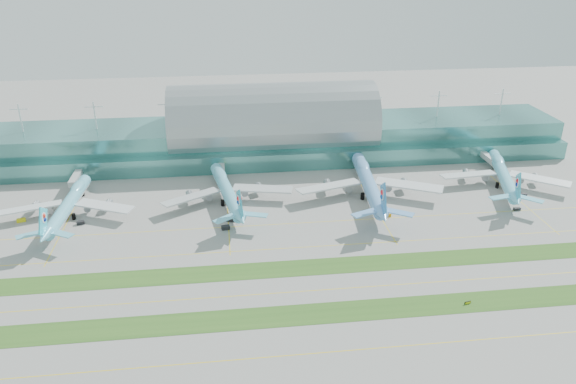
{
  "coord_description": "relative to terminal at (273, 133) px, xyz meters",
  "views": [
    {
      "loc": [
        -29.25,
        -184.96,
        118.21
      ],
      "look_at": [
        0.0,
        55.0,
        9.0
      ],
      "focal_mm": 35.0,
      "sensor_mm": 36.0,
      "label": 1
    }
  ],
  "objects": [
    {
      "name": "grass_strip_near",
      "position": [
        -0.01,
        -156.79,
        -14.19
      ],
      "size": [
        420.0,
        12.0,
        0.08
      ],
      "primitive_type": "cube",
      "color": "#2D591E",
      "rests_on": "ground"
    },
    {
      "name": "taxiline_b",
      "position": [
        -0.01,
        -142.79,
        -14.22
      ],
      "size": [
        420.0,
        0.35,
        0.01
      ],
      "primitive_type": "cube",
      "color": "yellow",
      "rests_on": "ground"
    },
    {
      "name": "grass_strip_far",
      "position": [
        -0.01,
        -126.79,
        -14.19
      ],
      "size": [
        420.0,
        12.0,
        0.08
      ],
      "primitive_type": "cube",
      "color": "#2D591E",
      "rests_on": "ground"
    },
    {
      "name": "gse_d",
      "position": [
        -27.58,
        -83.15,
        -13.46
      ],
      "size": [
        4.52,
        3.14,
        1.54
      ],
      "primitive_type": "cube",
      "rotation": [
        0.0,
        0.0,
        -0.31
      ],
      "color": "black",
      "rests_on": "ground"
    },
    {
      "name": "gse_f",
      "position": [
        45.28,
        -73.05,
        -13.48
      ],
      "size": [
        3.75,
        2.36,
        1.5
      ],
      "primitive_type": "cube",
      "rotation": [
        0.0,
        0.0,
        -0.21
      ],
      "color": "black",
      "rests_on": "ground"
    },
    {
      "name": "gse_h",
      "position": [
        119.64,
        -73.38,
        -13.5
      ],
      "size": [
        3.45,
        2.51,
        1.45
      ],
      "primitive_type": "cube",
      "rotation": [
        0.0,
        0.0,
        -0.33
      ],
      "color": "black",
      "rests_on": "ground"
    },
    {
      "name": "airliner_d",
      "position": [
        115.15,
        -58.67,
        -7.89
      ],
      "size": [
        63.0,
        73.0,
        20.53
      ],
      "rotation": [
        0.0,
        0.0,
        -0.29
      ],
      "color": "#69CBE8",
      "rests_on": "ground"
    },
    {
      "name": "ground",
      "position": [
        -0.01,
        -128.79,
        -14.23
      ],
      "size": [
        700.0,
        700.0,
        0.0
      ],
      "primitive_type": "plane",
      "color": "gray",
      "rests_on": "ground"
    },
    {
      "name": "taxiline_d",
      "position": [
        -0.01,
        -88.79,
        -14.22
      ],
      "size": [
        420.0,
        0.35,
        0.01
      ],
      "primitive_type": "cube",
      "color": "yellow",
      "rests_on": "ground"
    },
    {
      "name": "gse_g",
      "position": [
        108.48,
        -88.17,
        -13.57
      ],
      "size": [
        3.36,
        1.57,
        1.31
      ],
      "primitive_type": "cube",
      "rotation": [
        0.0,
        0.0,
        0.02
      ],
      "color": "black",
      "rests_on": "ground"
    },
    {
      "name": "terminal",
      "position": [
        0.0,
        0.0,
        0.0
      ],
      "size": [
        340.0,
        69.1,
        36.0
      ],
      "color": "#3D7A75",
      "rests_on": "ground"
    },
    {
      "name": "taxiline_c",
      "position": [
        -0.01,
        -110.79,
        -14.22
      ],
      "size": [
        420.0,
        0.35,
        0.01
      ],
      "primitive_type": "cube",
      "color": "yellow",
      "rests_on": "ground"
    },
    {
      "name": "gse_a",
      "position": [
        -123.02,
        -72.01,
        -13.48
      ],
      "size": [
        4.2,
        2.9,
        1.5
      ],
      "primitive_type": "cube",
      "rotation": [
        0.0,
        0.0,
        0.28
      ],
      "color": "yellow",
      "rests_on": "ground"
    },
    {
      "name": "taxiway_sign_east",
      "position": [
        54.04,
        -157.65,
        -13.7
      ],
      "size": [
        2.51,
        0.77,
        1.06
      ],
      "rotation": [
        0.0,
        0.0,
        0.2
      ],
      "color": "black",
      "rests_on": "ground"
    },
    {
      "name": "airliner_a",
      "position": [
        -102.16,
        -68.06,
        -8.16
      ],
      "size": [
        62.9,
        71.52,
        19.68
      ],
      "rotation": [
        0.0,
        0.0,
        -0.06
      ],
      "color": "#63C0DA",
      "rests_on": "ground"
    },
    {
      "name": "gse_e",
      "position": [
        45.14,
        -86.76,
        -13.45
      ],
      "size": [
        3.74,
        2.34,
        1.55
      ],
      "primitive_type": "cube",
      "rotation": [
        0.0,
        0.0,
        -0.13
      ],
      "color": "orange",
      "rests_on": "ground"
    },
    {
      "name": "taxiline_a",
      "position": [
        -0.01,
        -176.79,
        -14.22
      ],
      "size": [
        420.0,
        0.35,
        0.01
      ],
      "primitive_type": "cube",
      "color": "yellow",
      "rests_on": "ground"
    },
    {
      "name": "airliner_b",
      "position": [
        -28.84,
        -61.37,
        -7.94
      ],
      "size": [
        64.36,
        73.79,
        20.37
      ],
      "rotation": [
        0.0,
        0.0,
        0.16
      ],
      "color": "#65C2DE",
      "rests_on": "ground"
    },
    {
      "name": "gse_c",
      "position": [
        -30.13,
        -90.66,
        -13.37
      ],
      "size": [
        3.97,
        2.83,
        1.71
      ],
      "primitive_type": "cube",
      "rotation": [
        0.0,
        0.0,
        0.19
      ],
      "color": "black",
      "rests_on": "ground"
    },
    {
      "name": "airliner_c",
      "position": [
        41.88,
        -62.65,
        -7.1
      ],
      "size": [
        73.69,
        83.96,
        23.1
      ],
      "rotation": [
        0.0,
        0.0,
        -0.09
      ],
      "color": "#67A3E3",
      "rests_on": "ground"
    },
    {
      "name": "gse_b",
      "position": [
        -95.44,
        -77.88,
        -13.45
      ],
      "size": [
        3.73,
        2.48,
        1.55
      ],
      "primitive_type": "cube",
      "rotation": [
        0.0,
        0.0,
        0.2
      ],
      "color": "black",
      "rests_on": "ground"
    }
  ]
}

